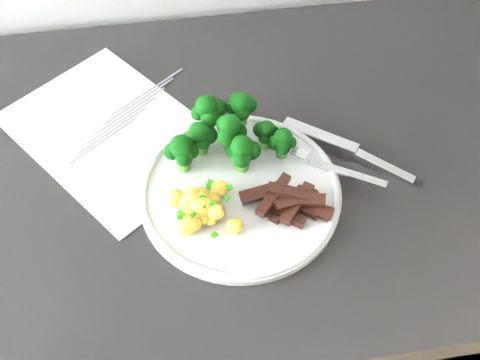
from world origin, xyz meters
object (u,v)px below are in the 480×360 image
object	(u,v)px
plate	(240,191)
potatoes	(202,208)
counter	(262,297)
recipe_paper	(112,132)
beef_strips	(289,202)
broccoli	(227,131)
fork	(331,166)
knife	(364,157)

from	to	relation	value
plate	potatoes	world-z (taller)	potatoes
counter	potatoes	world-z (taller)	potatoes
recipe_paper	plate	distance (m)	0.20
plate	beef_strips	world-z (taller)	beef_strips
plate	broccoli	world-z (taller)	broccoli
recipe_paper	fork	xyz separation A→B (m)	(0.28, -0.12, 0.02)
plate	beef_strips	bearing A→B (deg)	-31.94
counter	recipe_paper	size ratio (longest dim) A/B	6.72
broccoli	beef_strips	distance (m)	0.12
fork	potatoes	bearing A→B (deg)	-165.20
recipe_paper	potatoes	distance (m)	0.19
broccoli	plate	bearing A→B (deg)	-84.57
counter	beef_strips	bearing A→B (deg)	-89.30
broccoli	recipe_paper	bearing A→B (deg)	157.85
beef_strips	knife	xyz separation A→B (m)	(0.11, 0.06, -0.01)
plate	potatoes	xyz separation A→B (m)	(-0.05, -0.03, 0.02)
counter	recipe_paper	bearing A→B (deg)	161.41
recipe_paper	fork	world-z (taller)	fork
fork	knife	distance (m)	0.05
counter	fork	bearing A→B (deg)	-34.17
broccoli	potatoes	bearing A→B (deg)	-113.97
potatoes	fork	xyz separation A→B (m)	(0.17, 0.04, -0.01)
broccoli	fork	bearing A→B (deg)	-23.26
broccoli	beef_strips	world-z (taller)	broccoli
potatoes	beef_strips	world-z (taller)	potatoes
potatoes	fork	distance (m)	0.18
plate	counter	bearing A→B (deg)	47.52
potatoes	fork	size ratio (longest dim) A/B	0.69
counter	broccoli	bearing A→B (deg)	171.06
knife	recipe_paper	bearing A→B (deg)	162.79
plate	knife	distance (m)	0.17
recipe_paper	knife	world-z (taller)	knife
recipe_paper	beef_strips	xyz separation A→B (m)	(0.21, -0.16, 0.02)
counter	potatoes	xyz separation A→B (m)	(-0.10, -0.09, 0.47)
broccoli	potatoes	distance (m)	0.11
broccoli	fork	distance (m)	0.14
broccoli	potatoes	size ratio (longest dim) A/B	1.83
counter	knife	xyz separation A→B (m)	(0.12, -0.03, 0.45)
counter	beef_strips	world-z (taller)	beef_strips
counter	beef_strips	distance (m)	0.47
broccoli	fork	size ratio (longest dim) A/B	1.26
knife	broccoli	bearing A→B (deg)	167.28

